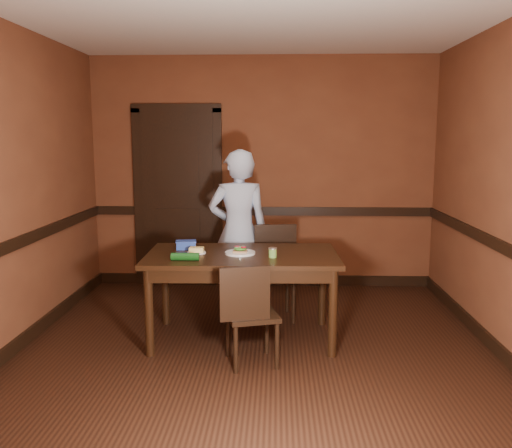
# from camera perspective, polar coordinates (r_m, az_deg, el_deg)

# --- Properties ---
(floor) EXTENTS (4.00, 4.50, 0.01)m
(floor) POSITION_cam_1_polar(r_m,az_deg,el_deg) (4.50, -0.18, -14.05)
(floor) COLOR black
(floor) RESTS_ON ground
(ceiling) EXTENTS (4.00, 4.50, 0.01)m
(ceiling) POSITION_cam_1_polar(r_m,az_deg,el_deg) (4.24, -0.20, 21.79)
(ceiling) COLOR silver
(ceiling) RESTS_ON ground
(wall_back) EXTENTS (4.00, 0.02, 2.70)m
(wall_back) POSITION_cam_1_polar(r_m,az_deg,el_deg) (6.40, 0.67, 5.38)
(wall_back) COLOR brown
(wall_back) RESTS_ON ground
(wall_front) EXTENTS (4.00, 0.02, 2.70)m
(wall_front) POSITION_cam_1_polar(r_m,az_deg,el_deg) (1.94, -3.01, -3.55)
(wall_front) COLOR brown
(wall_front) RESTS_ON ground
(dado_back) EXTENTS (4.00, 0.03, 0.10)m
(dado_back) POSITION_cam_1_polar(r_m,az_deg,el_deg) (6.43, 0.66, 1.37)
(dado_back) COLOR black
(dado_back) RESTS_ON ground
(dado_left) EXTENTS (0.03, 4.50, 0.10)m
(dado_left) POSITION_cam_1_polar(r_m,az_deg,el_deg) (4.74, -24.92, -2.32)
(dado_left) COLOR black
(dado_left) RESTS_ON ground
(baseboard_back) EXTENTS (4.00, 0.03, 0.12)m
(baseboard_back) POSITION_cam_1_polar(r_m,az_deg,el_deg) (6.60, 0.64, -5.88)
(baseboard_back) COLOR black
(baseboard_back) RESTS_ON ground
(baseboard_left) EXTENTS (0.03, 4.50, 0.12)m
(baseboard_left) POSITION_cam_1_polar(r_m,az_deg,el_deg) (4.97, -24.26, -11.86)
(baseboard_left) COLOR black
(baseboard_left) RESTS_ON ground
(baseboard_right) EXTENTS (0.03, 4.50, 0.12)m
(baseboard_right) POSITION_cam_1_polar(r_m,az_deg,el_deg) (4.83, 24.72, -12.51)
(baseboard_right) COLOR black
(baseboard_right) RESTS_ON ground
(door) EXTENTS (1.05, 0.07, 2.20)m
(door) POSITION_cam_1_polar(r_m,az_deg,el_deg) (6.49, -8.22, 3.05)
(door) COLOR black
(door) RESTS_ON ground
(dining_table) EXTENTS (1.68, 0.98, 0.77)m
(dining_table) POSITION_cam_1_polar(r_m,az_deg,el_deg) (4.80, -1.44, -7.64)
(dining_table) COLOR black
(dining_table) RESTS_ON floor
(chair_far) EXTENTS (0.48, 0.48, 0.91)m
(chair_far) POSITION_cam_1_polar(r_m,az_deg,el_deg) (5.31, 1.72, -5.22)
(chair_far) COLOR black
(chair_far) RESTS_ON floor
(chair_near) EXTENTS (0.47, 0.47, 0.82)m
(chair_near) POSITION_cam_1_polar(r_m,az_deg,el_deg) (4.29, -0.43, -9.34)
(chair_near) COLOR black
(chair_near) RESTS_ON floor
(person) EXTENTS (0.66, 0.49, 1.65)m
(person) POSITION_cam_1_polar(r_m,az_deg,el_deg) (5.46, -1.86, -0.82)
(person) COLOR #ABBEDD
(person) RESTS_ON floor
(sandwich_plate) EXTENTS (0.26, 0.26, 0.07)m
(sandwich_plate) POSITION_cam_1_polar(r_m,az_deg,el_deg) (4.68, -1.68, -2.94)
(sandwich_plate) COLOR white
(sandwich_plate) RESTS_ON dining_table
(sauce_jar) EXTENTS (0.07, 0.07, 0.08)m
(sauce_jar) POSITION_cam_1_polar(r_m,az_deg,el_deg) (4.54, 1.76, -3.01)
(sauce_jar) COLOR #69993E
(sauce_jar) RESTS_ON dining_table
(cheese_saucer) EXTENTS (0.16, 0.16, 0.05)m
(cheese_saucer) POSITION_cam_1_polar(r_m,az_deg,el_deg) (4.74, -6.28, -2.82)
(cheese_saucer) COLOR white
(cheese_saucer) RESTS_ON dining_table
(food_tub) EXTENTS (0.20, 0.15, 0.08)m
(food_tub) POSITION_cam_1_polar(r_m,az_deg,el_deg) (4.92, -7.38, -2.18)
(food_tub) COLOR #2D4CB4
(food_tub) RESTS_ON dining_table
(wrapped_veg) EXTENTS (0.23, 0.07, 0.06)m
(wrapped_veg) POSITION_cam_1_polar(r_m,az_deg,el_deg) (4.47, -7.47, -3.43)
(wrapped_veg) COLOR #103F11
(wrapped_veg) RESTS_ON dining_table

